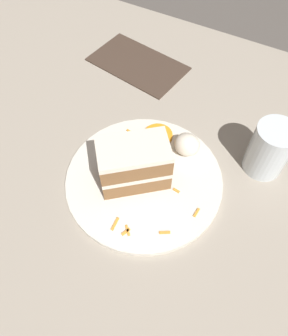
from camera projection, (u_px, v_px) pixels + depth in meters
The scene contains 9 objects.
ground_plane at pixel (133, 165), 0.66m from camera, with size 6.00×6.00×0.00m, color #4C4742.
dining_table at pixel (133, 161), 0.65m from camera, with size 1.39×0.94×0.02m, color gray.
plate at pixel (144, 179), 0.60m from camera, with size 0.29×0.29×0.01m, color silver.
cake_slice at pixel (134, 164), 0.56m from camera, with size 0.14×0.13×0.09m.
cream_dollop at pixel (187, 144), 0.62m from camera, with size 0.05×0.04×0.04m, color silver.
orange_garnish at pixel (158, 135), 0.65m from camera, with size 0.06×0.06×0.01m, color orange.
carrot_shreds_scatter at pixel (137, 186), 0.59m from camera, with size 0.23×0.20×0.00m.
drinking_glass at pixel (268, 152), 0.59m from camera, with size 0.07×0.07×0.10m.
menu_card at pixel (138, 64), 0.79m from camera, with size 0.13×0.22×0.00m, color #423328.
Camera 1 is at (0.20, -0.31, 0.54)m, focal length 35.00 mm.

